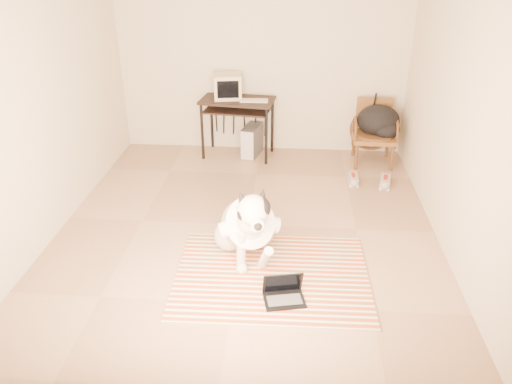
# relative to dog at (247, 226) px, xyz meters

# --- Properties ---
(floor) EXTENTS (4.50, 4.50, 0.00)m
(floor) POSITION_rel_dog_xyz_m (-0.06, 0.62, -0.36)
(floor) COLOR #A07F62
(floor) RESTS_ON ground
(wall_back) EXTENTS (4.50, 0.00, 4.50)m
(wall_back) POSITION_rel_dog_xyz_m (-0.06, 2.87, 0.99)
(wall_back) COLOR beige
(wall_back) RESTS_ON floor
(wall_front) EXTENTS (4.50, 0.00, 4.50)m
(wall_front) POSITION_rel_dog_xyz_m (-0.06, -1.63, 0.99)
(wall_front) COLOR beige
(wall_front) RESTS_ON floor
(wall_left) EXTENTS (0.00, 4.50, 4.50)m
(wall_left) POSITION_rel_dog_xyz_m (-2.06, 0.62, 0.99)
(wall_left) COLOR beige
(wall_left) RESTS_ON floor
(wall_right) EXTENTS (0.00, 4.50, 4.50)m
(wall_right) POSITION_rel_dog_xyz_m (1.94, 0.62, 0.99)
(wall_right) COLOR beige
(wall_right) RESTS_ON floor
(rug) EXTENTS (1.80, 1.39, 0.02)m
(rug) POSITION_rel_dog_xyz_m (0.25, -0.29, -0.35)
(rug) COLOR #BE3B19
(rug) RESTS_ON floor
(dog) EXTENTS (0.67, 1.16, 0.90)m
(dog) POSITION_rel_dog_xyz_m (0.00, 0.00, 0.00)
(dog) COLOR silver
(dog) RESTS_ON rug
(laptop) EXTENTS (0.39, 0.32, 0.24)m
(laptop) POSITION_rel_dog_xyz_m (0.37, -0.62, -0.28)
(laptop) COLOR black
(laptop) RESTS_ON rug
(computer_desk) EXTENTS (1.05, 0.67, 0.83)m
(computer_desk) POSITION_rel_dog_xyz_m (-0.37, 2.55, 0.35)
(computer_desk) COLOR black
(computer_desk) RESTS_ON floor
(crt_monitor) EXTENTS (0.42, 0.40, 0.33)m
(crt_monitor) POSITION_rel_dog_xyz_m (-0.51, 2.62, 0.63)
(crt_monitor) COLOR beige
(crt_monitor) RESTS_ON computer_desk
(desk_keyboard) EXTENTS (0.38, 0.14, 0.02)m
(desk_keyboard) POSITION_rel_dog_xyz_m (-0.14, 2.48, 0.48)
(desk_keyboard) COLOR beige
(desk_keyboard) RESTS_ON computer_desk
(pc_tower) EXTENTS (0.29, 0.49, 0.43)m
(pc_tower) POSITION_rel_dog_xyz_m (-0.18, 2.59, -0.14)
(pc_tower) COLOR #4A4A4C
(pc_tower) RESTS_ON floor
(rattan_chair) EXTENTS (0.58, 0.56, 0.85)m
(rattan_chair) POSITION_rel_dog_xyz_m (1.50, 2.49, 0.07)
(rattan_chair) COLOR brown
(rattan_chair) RESTS_ON floor
(backpack) EXTENTS (0.57, 0.50, 0.42)m
(backpack) POSITION_rel_dog_xyz_m (1.56, 2.46, 0.23)
(backpack) COLOR black
(backpack) RESTS_ON rattan_chair
(sneaker_left) EXTENTS (0.11, 0.28, 0.10)m
(sneaker_left) POSITION_rel_dog_xyz_m (1.19, 1.78, -0.32)
(sneaker_left) COLOR white
(sneaker_left) RESTS_ON floor
(sneaker_right) EXTENTS (0.19, 0.33, 0.11)m
(sneaker_right) POSITION_rel_dog_xyz_m (1.58, 1.73, -0.31)
(sneaker_right) COLOR white
(sneaker_right) RESTS_ON floor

